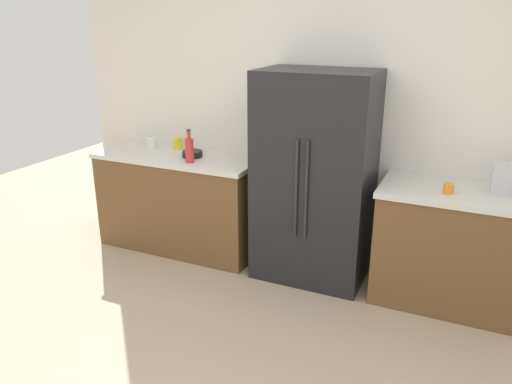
{
  "coord_description": "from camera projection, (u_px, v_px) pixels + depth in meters",
  "views": [
    {
      "loc": [
        1.18,
        -2.1,
        2.07
      ],
      "look_at": [
        0.02,
        0.46,
        1.07
      ],
      "focal_mm": 34.72,
      "sensor_mm": 36.0,
      "label": 1
    }
  ],
  "objects": [
    {
      "name": "ground_plane",
      "position": [
        221.0,
        384.0,
        2.95
      ],
      "size": [
        9.55,
        9.55,
        0.0
      ],
      "primitive_type": "plane",
      "color": "tan"
    },
    {
      "name": "kitchen_back_panel",
      "position": [
        325.0,
        106.0,
        4.13
      ],
      "size": [
        4.78,
        0.1,
        2.74
      ],
      "primitive_type": "cube",
      "color": "silver",
      "rests_on": "ground_plane"
    },
    {
      "name": "counter_left",
      "position": [
        181.0,
        201.0,
        4.61
      ],
      "size": [
        1.52,
        0.63,
        0.9
      ],
      "color": "brown",
      "rests_on": "ground_plane"
    },
    {
      "name": "counter_right",
      "position": [
        454.0,
        248.0,
        3.68
      ],
      "size": [
        1.13,
        0.63,
        0.9
      ],
      "color": "brown",
      "rests_on": "ground_plane"
    },
    {
      "name": "refrigerator",
      "position": [
        314.0,
        178.0,
        3.96
      ],
      "size": [
        0.9,
        0.63,
        1.7
      ],
      "color": "black",
      "rests_on": "ground_plane"
    },
    {
      "name": "bottle_a",
      "position": [
        189.0,
        150.0,
        4.19
      ],
      "size": [
        0.07,
        0.07,
        0.29
      ],
      "color": "red",
      "rests_on": "counter_left"
    },
    {
      "name": "cup_a",
      "position": [
        152.0,
        143.0,
        4.67
      ],
      "size": [
        0.09,
        0.09,
        0.09
      ],
      "primitive_type": "cylinder",
      "color": "white",
      "rests_on": "counter_left"
    },
    {
      "name": "cup_b",
      "position": [
        449.0,
        188.0,
        3.47
      ],
      "size": [
        0.07,
        0.07,
        0.07
      ],
      "primitive_type": "cylinder",
      "color": "orange",
      "rests_on": "counter_right"
    },
    {
      "name": "cup_c",
      "position": [
        178.0,
        143.0,
        4.64
      ],
      "size": [
        0.09,
        0.09,
        0.11
      ],
      "primitive_type": "cylinder",
      "color": "yellow",
      "rests_on": "counter_left"
    },
    {
      "name": "bowl_a",
      "position": [
        192.0,
        154.0,
        4.38
      ],
      "size": [
        0.18,
        0.18,
        0.05
      ],
      "primitive_type": "cylinder",
      "color": "black",
      "rests_on": "counter_left"
    }
  ]
}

